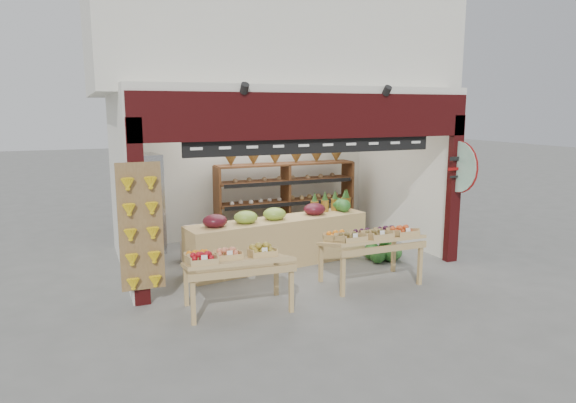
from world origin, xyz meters
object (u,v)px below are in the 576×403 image
at_px(refrigerator, 140,204).
at_px(mid_counter, 279,240).
at_px(back_shelving, 286,183).
at_px(watermelon_pile, 382,249).
at_px(display_table_right, 371,237).
at_px(display_table_left, 229,260).
at_px(cardboard_stack, 206,247).

distance_m(refrigerator, mid_counter, 2.85).
bearing_deg(back_shelving, watermelon_pile, -64.45).
height_order(mid_counter, display_table_right, mid_counter).
height_order(back_shelving, display_table_left, back_shelving).
height_order(refrigerator, watermelon_pile, refrigerator).
bearing_deg(back_shelving, mid_counter, -115.93).
bearing_deg(display_table_right, watermelon_pile, 49.23).
distance_m(back_shelving, display_table_right, 3.29).
relative_size(display_table_left, watermelon_pile, 2.01).
bearing_deg(refrigerator, back_shelving, -8.63).
relative_size(cardboard_stack, mid_counter, 0.28).
bearing_deg(back_shelving, refrigerator, 179.74).
height_order(back_shelving, refrigerator, refrigerator).
bearing_deg(cardboard_stack, watermelon_pile, -22.39).
bearing_deg(display_table_right, cardboard_stack, 132.02).
distance_m(cardboard_stack, watermelon_pile, 3.27).
xyz_separation_m(back_shelving, refrigerator, (-3.02, 0.01, -0.24)).
height_order(back_shelving, cardboard_stack, back_shelving).
height_order(display_table_right, watermelon_pile, display_table_right).
height_order(refrigerator, display_table_right, refrigerator).
height_order(refrigerator, display_table_left, refrigerator).
height_order(cardboard_stack, mid_counter, mid_counter).
distance_m(display_table_right, watermelon_pile, 1.53).
xyz_separation_m(cardboard_stack, watermelon_pile, (3.02, -1.25, -0.05)).
distance_m(back_shelving, cardboard_stack, 2.39).
bearing_deg(back_shelving, cardboard_stack, -154.80).
xyz_separation_m(display_table_right, watermelon_pile, (0.93, 1.08, -0.57)).
xyz_separation_m(refrigerator, display_table_right, (3.13, -3.27, -0.20)).
bearing_deg(back_shelving, display_table_left, -123.42).
relative_size(mid_counter, watermelon_pile, 4.57).
xyz_separation_m(mid_counter, display_table_left, (-1.38, -1.63, 0.25)).
bearing_deg(watermelon_pile, display_table_left, -159.43).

